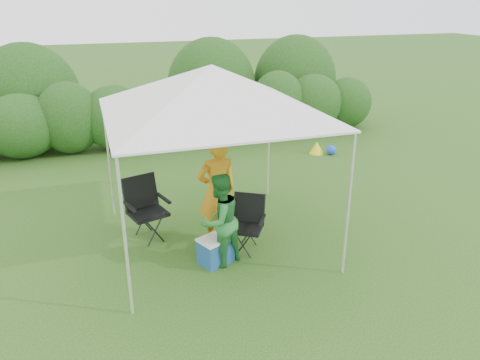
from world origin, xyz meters
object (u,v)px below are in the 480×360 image
object	(u,v)px
chair_right	(247,219)
canopy	(212,90)
woman	(220,220)
chair_left	(145,204)
man	(217,191)
cooler	(216,250)

from	to	relation	value
chair_right	canopy	bearing A→B (deg)	168.22
chair_right	woman	distance (m)	0.65
canopy	chair_right	world-z (taller)	canopy
canopy	chair_right	distance (m)	2.05
chair_left	woman	distance (m)	1.52
chair_right	chair_left	bearing A→B (deg)	-179.52
man	cooler	distance (m)	0.94
man	cooler	bearing A→B (deg)	64.28
canopy	woman	size ratio (longest dim) A/B	2.18
canopy	woman	world-z (taller)	canopy
canopy	chair_left	size ratio (longest dim) A/B	3.02
cooler	woman	bearing A→B (deg)	-56.84
woman	cooler	xyz separation A→B (m)	(-0.06, 0.04, -0.50)
man	cooler	world-z (taller)	man
chair_left	chair_right	bearing A→B (deg)	-48.21
chair_left	woman	world-z (taller)	woman
canopy	woman	distance (m)	1.89
woman	canopy	bearing A→B (deg)	-128.05
woman	man	bearing A→B (deg)	-131.30
man	chair_left	bearing A→B (deg)	-33.80
chair_right	chair_left	size ratio (longest dim) A/B	0.86
canopy	cooler	world-z (taller)	canopy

